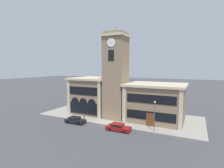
% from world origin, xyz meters
% --- Properties ---
extents(ground_plane, '(300.00, 300.00, 0.00)m').
position_xyz_m(ground_plane, '(0.00, 0.00, 0.00)').
color(ground_plane, '#424247').
extents(sidewalk_kerb, '(36.12, 14.49, 0.15)m').
position_xyz_m(sidewalk_kerb, '(0.00, 7.25, 0.07)').
color(sidewalk_kerb, gray).
rests_on(sidewalk_kerb, ground_plane).
extents(clock_tower, '(5.24, 5.24, 20.06)m').
position_xyz_m(clock_tower, '(-0.00, 5.26, 9.47)').
color(clock_tower, '#897056').
rests_on(clock_tower, ground_plane).
extents(town_hall_left_wing, '(9.86, 10.20, 8.82)m').
position_xyz_m(town_hall_left_wing, '(-7.15, 7.71, 4.44)').
color(town_hall_left_wing, '#897056').
rests_on(town_hall_left_wing, ground_plane).
extents(town_hall_right_wing, '(12.19, 10.20, 7.93)m').
position_xyz_m(town_hall_right_wing, '(8.32, 7.71, 3.99)').
color(town_hall_right_wing, '#897056').
rests_on(town_hall_right_wing, ground_plane).
extents(parked_car_near, '(4.26, 1.80, 1.32)m').
position_xyz_m(parked_car_near, '(-5.96, -1.58, 0.69)').
color(parked_car_near, black).
rests_on(parked_car_near, ground_plane).
extents(parked_car_mid, '(4.49, 1.84, 1.33)m').
position_xyz_m(parked_car_mid, '(3.65, -1.58, 0.70)').
color(parked_car_mid, maroon).
rests_on(parked_car_mid, ground_plane).
extents(street_lamp, '(0.36, 0.36, 5.40)m').
position_xyz_m(street_lamp, '(9.64, 0.61, 3.73)').
color(street_lamp, '#4C4C51').
rests_on(street_lamp, sidewalk_kerb).
extents(bollard, '(0.18, 0.18, 1.06)m').
position_xyz_m(bollard, '(-5.14, 0.39, 0.67)').
color(bollard, black).
rests_on(bollard, sidewalk_kerb).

